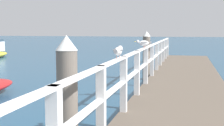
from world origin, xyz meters
TOP-DOWN VIEW (x-y plane):
  - pier_deck at (0.00, 9.37)m, footprint 2.33×18.75m
  - pier_railing at (-1.08, 9.37)m, footprint 0.12×17.27m
  - dock_piling_near at (-1.46, 3.61)m, footprint 0.29×0.29m
  - dock_piling_far at (-1.46, 11.60)m, footprint 0.29×0.29m
  - seagull_foreground at (-1.08, 5.00)m, footprint 0.18×0.48m
  - seagull_background at (-1.09, 8.17)m, footprint 0.44×0.26m

SIDE VIEW (x-z plane):
  - pier_deck at x=0.00m, z-range 0.00..0.37m
  - dock_piling_near at x=-1.46m, z-range 0.01..1.88m
  - dock_piling_far at x=-1.46m, z-range 0.01..1.88m
  - pier_railing at x=-1.08m, z-range 0.49..1.56m
  - seagull_foreground at x=-1.08m, z-range 1.47..1.68m
  - seagull_background at x=-1.09m, z-range 1.47..1.68m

